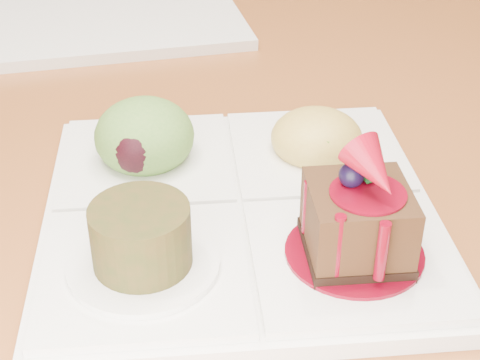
# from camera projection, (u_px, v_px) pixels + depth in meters

# --- Properties ---
(dining_table) EXTENTS (1.00, 1.80, 0.75)m
(dining_table) POSITION_uv_depth(u_px,v_px,m) (151.00, 69.00, 0.89)
(dining_table) COLOR brown
(dining_table) RESTS_ON ground
(sampler_plate) EXTENTS (0.33, 0.33, 0.10)m
(sampler_plate) POSITION_uv_depth(u_px,v_px,m) (236.00, 194.00, 0.51)
(sampler_plate) COLOR white
(sampler_plate) RESTS_ON dining_table
(second_plate) EXTENTS (0.38, 0.38, 0.01)m
(second_plate) POSITION_uv_depth(u_px,v_px,m) (109.00, 10.00, 0.86)
(second_plate) COLOR white
(second_plate) RESTS_ON dining_table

